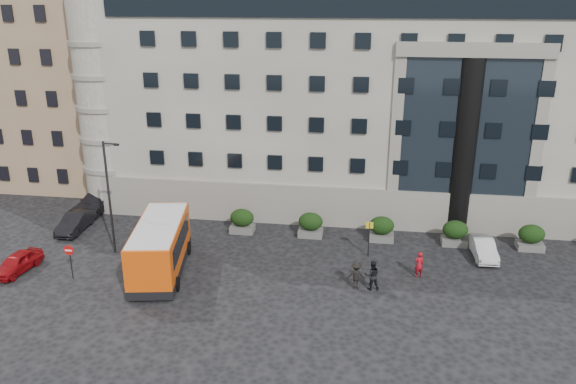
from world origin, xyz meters
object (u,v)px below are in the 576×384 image
at_px(red_truck, 132,168).
at_px(white_taxi, 483,248).
at_px(parked_car_c, 96,202).
at_px(street_lamp, 110,194).
at_px(minibus, 160,246).
at_px(bus_stop_sign, 369,233).
at_px(pedestrian_b, 372,275).
at_px(hedge_e, 531,237).
at_px(hedge_a, 242,221).
at_px(pedestrian_a, 419,264).
at_px(pedestrian_c, 356,275).
at_px(parked_car_a, 17,263).
at_px(hedge_c, 382,229).
at_px(parked_car_d, 182,184).
at_px(hedge_d, 455,233).
at_px(hedge_b, 311,224).
at_px(no_entry_sign, 70,255).
at_px(parked_car_b, 75,222).

distance_m(red_truck, white_taxi, 32.93).
bearing_deg(parked_car_c, street_lamp, -52.53).
bearing_deg(minibus, bus_stop_sign, 7.54).
bearing_deg(pedestrian_b, street_lamp, -18.00).
bearing_deg(hedge_e, white_taxi, -153.47).
relative_size(hedge_a, hedge_e, 1.00).
distance_m(pedestrian_a, pedestrian_c, 4.39).
distance_m(parked_car_a, pedestrian_b, 22.80).
height_order(bus_stop_sign, red_truck, red_truck).
distance_m(bus_stop_sign, minibus, 13.92).
distance_m(bus_stop_sign, red_truck, 26.39).
bearing_deg(hedge_c, hedge_e, 0.00).
height_order(hedge_c, parked_car_d, hedge_c).
xyz_separation_m(hedge_d, pedestrian_b, (-5.83, -7.37, 0.02)).
xyz_separation_m(hedge_d, minibus, (-19.35, -7.05, 0.91)).
height_order(hedge_b, no_entry_sign, no_entry_sign).
distance_m(parked_car_c, pedestrian_c, 23.98).
xyz_separation_m(hedge_d, pedestrian_c, (-6.80, -7.37, -0.07)).
height_order(white_taxi, pedestrian_b, pedestrian_b).
relative_size(hedge_c, bus_stop_sign, 0.73).
bearing_deg(no_entry_sign, hedge_a, 44.48).
bearing_deg(parked_car_a, parked_car_b, 94.89).
bearing_deg(pedestrian_c, red_truck, -42.69).
bearing_deg(hedge_b, pedestrian_b, -58.20).
relative_size(hedge_c, pedestrian_c, 1.07).
xyz_separation_m(parked_car_d, pedestrian_b, (17.27, -15.57, 0.26)).
height_order(street_lamp, minibus, street_lamp).
height_order(hedge_c, red_truck, red_truck).
relative_size(hedge_a, parked_car_d, 0.37).
xyz_separation_m(red_truck, pedestrian_c, (22.05, -17.92, -0.46)).
bearing_deg(street_lamp, hedge_c, 14.67).
bearing_deg(parked_car_c, pedestrian_a, -14.05).
relative_size(hedge_a, street_lamp, 0.23).
bearing_deg(parked_car_d, bus_stop_sign, -25.26).
relative_size(hedge_a, hedge_d, 1.00).
xyz_separation_m(parked_car_b, pedestrian_c, (21.41, -5.74, 0.17)).
relative_size(hedge_e, no_entry_sign, 0.79).
distance_m(hedge_c, red_truck, 25.90).
distance_m(hedge_b, minibus, 11.43).
distance_m(hedge_b, parked_car_d, 15.12).
relative_size(hedge_b, minibus, 0.22).
bearing_deg(hedge_d, parked_car_c, 174.77).
xyz_separation_m(no_entry_sign, parked_car_c, (-4.00, 11.46, -0.87)).
height_order(hedge_a, white_taxi, hedge_a).
relative_size(no_entry_sign, red_truck, 0.46).
relative_size(hedge_c, parked_car_b, 0.43).
height_order(red_truck, parked_car_a, red_truck).
xyz_separation_m(parked_car_b, white_taxi, (29.88, -0.13, -0.06)).
distance_m(street_lamp, parked_car_c, 9.67).
height_order(hedge_e, white_taxi, hedge_e).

